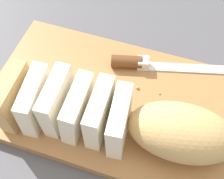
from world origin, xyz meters
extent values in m
plane|color=#4C4C51|center=(0.00, 0.00, 0.00)|extent=(3.00, 3.00, 0.00)
cube|color=#9E6B3D|center=(0.00, 0.00, 0.01)|extent=(0.44, 0.27, 0.02)
ellipsoid|color=tan|center=(-0.13, 0.04, 0.06)|extent=(0.17, 0.11, 0.09)
cube|color=#F2E8CC|center=(-0.03, 0.06, 0.06)|extent=(0.04, 0.09, 0.09)
cube|color=#F2E8CC|center=(0.00, 0.05, 0.06)|extent=(0.03, 0.09, 0.09)
cube|color=#F2E8CC|center=(0.04, 0.06, 0.06)|extent=(0.04, 0.09, 0.09)
cube|color=#F2E8CC|center=(0.07, 0.06, 0.06)|extent=(0.03, 0.09, 0.09)
cube|color=#F2E8CC|center=(0.10, 0.07, 0.06)|extent=(0.04, 0.09, 0.09)
cube|color=tan|center=(0.14, 0.08, 0.06)|extent=(0.03, 0.09, 0.09)
cube|color=silver|center=(-0.14, -0.12, 0.02)|extent=(0.23, 0.09, 0.00)
cylinder|color=#593319|center=(0.00, -0.08, 0.03)|extent=(0.06, 0.04, 0.02)
cube|color=silver|center=(-0.03, -0.09, 0.03)|extent=(0.03, 0.03, 0.02)
sphere|color=tan|center=(-0.08, -0.04, 0.02)|extent=(0.00, 0.00, 0.00)
sphere|color=tan|center=(-0.01, -0.02, 0.03)|extent=(0.01, 0.01, 0.01)
sphere|color=tan|center=(-0.04, -0.04, 0.02)|extent=(0.01, 0.01, 0.01)
camera|label=1|loc=(-0.09, 0.25, 0.47)|focal=47.83mm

